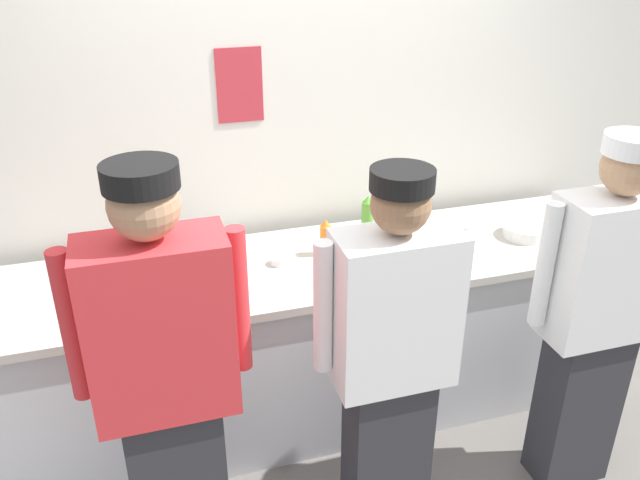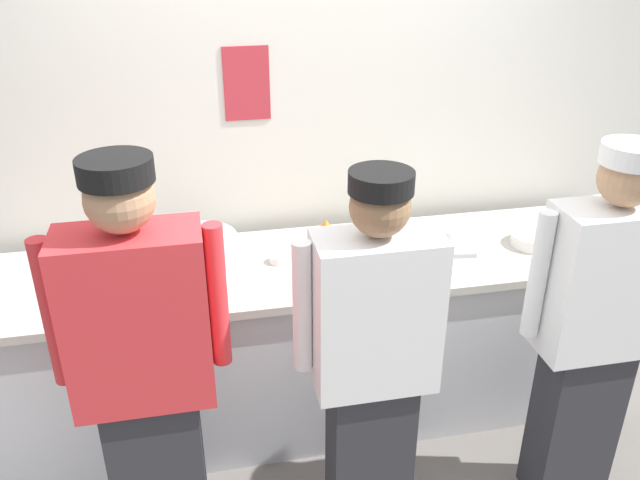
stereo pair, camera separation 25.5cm
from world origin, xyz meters
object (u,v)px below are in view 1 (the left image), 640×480
Objects in this scene: sheet_tray at (421,238)px; ramekin_green_sauce at (279,260)px; deli_cup at (139,288)px; squeeze_bottle_primary at (368,215)px; plate_stack_front at (526,231)px; chefs_knife at (374,268)px; chef_center at (392,357)px; squeeze_bottle_secondary at (326,238)px; chef_far_right at (597,313)px; ramekin_red_sauce at (225,291)px; mixing_bowl_steel at (198,255)px; chef_near_left at (167,382)px.

ramekin_green_sauce is at bearing -177.41° from sheet_tray.
ramekin_green_sauce is 0.93× the size of deli_cup.
sheet_tray is 2.13× the size of squeeze_bottle_primary.
plate_stack_front is 0.83× the size of chefs_knife.
squeeze_bottle_secondary is (-0.01, 0.82, 0.12)m from chef_center.
chef_far_right is at bearing -56.02° from squeeze_bottle_primary.
sheet_tray is at bearing 0.22° from squeeze_bottle_secondary.
chefs_knife is at bearing 2.69° from ramekin_red_sauce.
plate_stack_front is 1.64m from mixing_bowl_steel.
squeeze_bottle_primary is at bearing 31.06° from squeeze_bottle_secondary.
ramekin_red_sauce is at bearing 158.82° from chef_far_right.
sheet_tray is 0.40m from chefs_knife.
squeeze_bottle_primary is at bearing 74.74° from chef_center.
squeeze_bottle_primary is 0.32m from squeeze_bottle_secondary.
sheet_tray is 1.60× the size of chefs_knife.
chef_far_right reaches higher than chefs_knife.
squeeze_bottle_secondary is 0.58m from ramekin_red_sauce.
plate_stack_front is at bearing -5.11° from mixing_bowl_steel.
chef_near_left reaches higher than squeeze_bottle_secondary.
chef_center is 0.83m from ramekin_green_sauce.
plate_stack_front is 2.69× the size of ramekin_green_sauce.
squeeze_bottle_primary is at bearing 123.98° from chef_far_right.
squeeze_bottle_secondary is (0.60, -0.04, 0.02)m from mixing_bowl_steel.
mixing_bowl_steel reaches higher than plate_stack_front.
plate_stack_front is 2.20× the size of ramekin_red_sauce.
chef_near_left is 4.62× the size of mixing_bowl_steel.
chef_near_left is 1.46m from squeeze_bottle_primary.
chef_far_right is 0.97m from chefs_knife.
chefs_knife is at bearing -105.82° from squeeze_bottle_primary.
ramekin_green_sauce is 0.44m from chefs_knife.
chef_center is 8.75× the size of squeeze_bottle_secondary.
ramekin_green_sauce reaches higher than chefs_knife.
chef_near_left is 16.52× the size of ramekin_red_sauce.
chef_near_left is 20.21× the size of ramekin_green_sauce.
squeeze_bottle_secondary is at bearing 129.49° from chefs_knife.
mixing_bowl_steel is at bearing 175.91° from squeeze_bottle_secondary.
chef_near_left is 9.26× the size of squeeze_bottle_secondary.
plate_stack_front is 0.81m from squeeze_bottle_primary.
squeeze_bottle_primary is 1.99× the size of ramekin_red_sauce.
ramekin_red_sauce is (-0.54, 0.58, 0.05)m from chef_center.
mixing_bowl_steel is at bearing 168.45° from ramekin_green_sauce.
chefs_knife is (0.16, 0.61, 0.04)m from chef_center.
chefs_knife is (-0.11, -0.37, -0.09)m from squeeze_bottle_primary.
chef_near_left reaches higher than squeeze_bottle_primary.
chef_near_left is 1.14m from squeeze_bottle_secondary.
chef_near_left is 18.89× the size of deli_cup.
mixing_bowl_steel is at bearing 75.23° from chef_near_left.
plate_stack_front is at bearing 1.27° from deli_cup.
chefs_knife is (0.99, 0.58, -0.02)m from chef_near_left.
ramekin_green_sauce is (0.58, 0.76, -0.00)m from chef_near_left.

